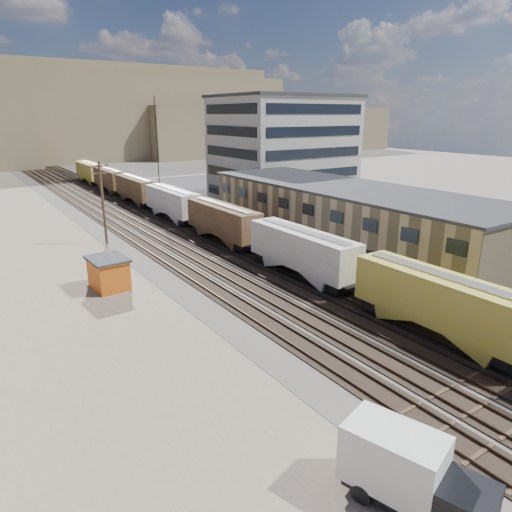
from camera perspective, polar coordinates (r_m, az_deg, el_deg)
ground at (r=30.56m, az=24.37°, el=-14.26°), size 300.00×300.00×0.00m
ballast_bed at (r=68.59m, az=-13.21°, el=4.07°), size 18.00×200.00×0.06m
dirt_yard at (r=54.96m, az=-29.04°, el=-0.98°), size 24.00×180.00×0.03m
asphalt_lot at (r=67.49m, az=9.39°, el=4.08°), size 26.00×120.00×0.04m
rail_tracks at (r=68.38m, az=-13.65°, el=4.07°), size 11.40×200.00×0.24m
freight_train at (r=62.69m, az=-7.63°, el=5.74°), size 3.00×119.74×4.46m
warehouse at (r=54.93m, az=11.31°, el=4.84°), size 12.40×40.40×7.25m
office_tower at (r=85.06m, az=3.33°, el=13.29°), size 22.60×18.60×18.45m
utility_pole_north at (r=57.53m, az=-18.61°, el=6.50°), size 2.20×0.32×10.00m
radio_mast at (r=78.61m, az=-12.21°, el=12.50°), size 1.20×0.16×18.00m
hills_north at (r=182.15m, az=-27.50°, el=15.12°), size 265.00×80.00×32.00m
box_truck at (r=20.92m, az=18.78°, el=-24.30°), size 3.84×6.38×3.20m
maintenance_shed at (r=43.34m, az=-17.94°, el=-2.00°), size 3.33×4.19×2.93m
parked_car_blue at (r=85.59m, az=1.46°, el=7.54°), size 4.13×5.29×1.34m
parked_car_far at (r=88.93m, az=1.54°, el=7.91°), size 2.66×4.26×1.35m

